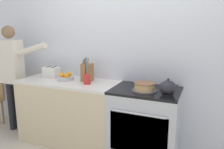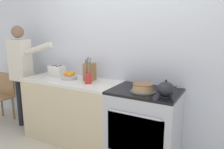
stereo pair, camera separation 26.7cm
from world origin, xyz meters
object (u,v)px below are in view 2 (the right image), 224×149
object	(u,v)px
utensil_crock	(88,78)
dining_chair	(2,94)
layer_cake	(143,88)
tea_kettle	(166,89)
person_baker	(21,68)
knife_block	(90,72)
toaster	(57,71)
fruit_bowl	(69,76)
stove_range	(144,126)

from	to	relation	value
utensil_crock	dining_chair	world-z (taller)	utensil_crock
layer_cake	dining_chair	world-z (taller)	layer_cake
tea_kettle	person_baker	distance (m)	2.34
knife_block	utensil_crock	xyz separation A→B (m)	(0.08, -0.15, -0.05)
toaster	dining_chair	size ratio (longest dim) A/B	0.29
layer_cake	fruit_bowl	xyz separation A→B (m)	(-1.14, 0.09, -0.00)
utensil_crock	person_baker	size ratio (longest dim) A/B	0.21
tea_kettle	dining_chair	xyz separation A→B (m)	(-2.90, 0.07, -0.50)
utensil_crock	stove_range	bearing A→B (deg)	3.64
layer_cake	dining_chair	bearing A→B (deg)	179.23
knife_block	layer_cake	bearing A→B (deg)	-11.09
tea_kettle	knife_block	size ratio (longest dim) A/B	0.68
fruit_bowl	tea_kettle	bearing A→B (deg)	-5.13
tea_kettle	utensil_crock	world-z (taller)	utensil_crock
person_baker	fruit_bowl	bearing A→B (deg)	8.51
tea_kettle	fruit_bowl	xyz separation A→B (m)	(-1.42, 0.13, -0.04)
tea_kettle	knife_block	xyz separation A→B (m)	(-1.11, 0.20, 0.04)
fruit_bowl	dining_chair	world-z (taller)	fruit_bowl
stove_range	utensil_crock	xyz separation A→B (m)	(-0.77, -0.05, 0.52)
toaster	utensil_crock	bearing A→B (deg)	-11.90
layer_cake	utensil_crock	size ratio (longest dim) A/B	0.85
fruit_bowl	person_baker	size ratio (longest dim) A/B	0.14
knife_block	fruit_bowl	distance (m)	0.32
stove_range	toaster	world-z (taller)	toaster
fruit_bowl	utensil_crock	bearing A→B (deg)	-11.23
fruit_bowl	dining_chair	distance (m)	1.56
knife_block	dining_chair	bearing A→B (deg)	-175.85
knife_block	utensil_crock	distance (m)	0.17
knife_block	toaster	bearing A→B (deg)	-179.37
utensil_crock	person_baker	bearing A→B (deg)	179.46
utensil_crock	fruit_bowl	bearing A→B (deg)	168.77
toaster	dining_chair	xyz separation A→B (m)	(-1.19, -0.12, -0.50)
fruit_bowl	person_baker	distance (m)	0.93
tea_kettle	person_baker	size ratio (longest dim) A/B	0.14
layer_cake	person_baker	distance (m)	2.07
layer_cake	toaster	xyz separation A→B (m)	(-1.44, 0.16, 0.03)
tea_kettle	knife_block	distance (m)	1.13
tea_kettle	utensil_crock	distance (m)	1.04
stove_range	utensil_crock	world-z (taller)	utensil_crock
utensil_crock	toaster	world-z (taller)	utensil_crock
knife_block	dining_chair	size ratio (longest dim) A/B	0.40
tea_kettle	utensil_crock	bearing A→B (deg)	177.15
tea_kettle	stove_range	bearing A→B (deg)	159.62
stove_range	tea_kettle	bearing A→B (deg)	-20.38
tea_kettle	fruit_bowl	world-z (taller)	tea_kettle
utensil_crock	toaster	bearing A→B (deg)	168.10
knife_block	dining_chair	xyz separation A→B (m)	(-1.79, -0.13, -0.54)
stove_range	toaster	bearing A→B (deg)	176.30
knife_block	fruit_bowl	bearing A→B (deg)	-166.51
person_baker	utensil_crock	bearing A→B (deg)	4.04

